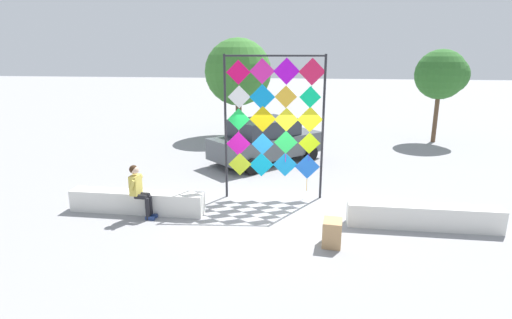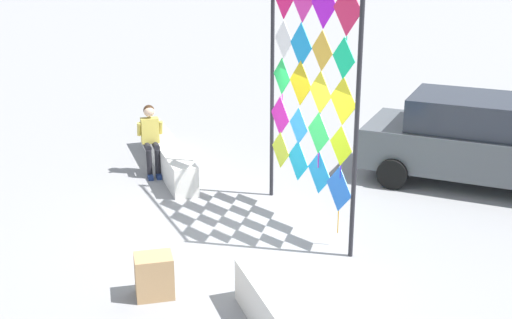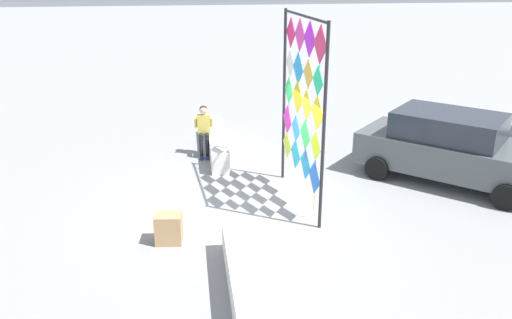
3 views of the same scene
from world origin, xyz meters
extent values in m
plane|color=gray|center=(0.00, 0.00, 0.00)|extent=(120.00, 120.00, 0.00)
cube|color=silver|center=(-3.73, -0.58, 0.30)|extent=(3.69, 0.47, 0.59)
cylinder|color=#232328|center=(-1.56, 0.98, 2.10)|extent=(0.07, 0.07, 4.20)
cylinder|color=#232328|center=(1.24, 1.26, 2.10)|extent=(0.07, 0.07, 4.20)
cube|color=#C4DE24|center=(-1.16, 1.00, 1.02)|extent=(0.68, 0.08, 0.69)
cube|color=#0BACDB|center=(-0.52, 1.08, 1.01)|extent=(0.72, 0.08, 0.73)
cube|color=#1595E3|center=(0.18, 1.17, 1.02)|extent=(0.73, 0.08, 0.73)
cube|color=blue|center=(0.83, 1.22, 0.97)|extent=(0.74, 0.08, 0.74)
cylinder|color=orange|center=(0.83, 1.22, 0.40)|extent=(0.02, 0.02, 0.38)
cube|color=#D212A6|center=(-1.19, 1.00, 1.65)|extent=(0.71, 0.08, 0.72)
cylinder|color=#16E546|center=(-1.19, 1.01, 1.18)|extent=(0.02, 0.02, 0.21)
cube|color=#229CF6|center=(-0.49, 1.07, 1.65)|extent=(0.64, 0.08, 0.65)
cube|color=#2AE05A|center=(0.19, 1.13, 1.70)|extent=(0.69, 0.08, 0.69)
cylinder|color=#E516AF|center=(0.19, 1.14, 1.23)|extent=(0.02, 0.02, 0.25)
cube|color=#C7F213|center=(0.87, 1.20, 1.68)|extent=(0.63, 0.07, 0.64)
cylinder|color=#3E16E5|center=(0.87, 1.21, 1.26)|extent=(0.02, 0.02, 0.21)
cube|color=#1CD552|center=(-1.18, 1.02, 2.37)|extent=(0.64, 0.07, 0.64)
cylinder|color=#E516A8|center=(-1.18, 1.03, 1.93)|extent=(0.02, 0.02, 0.23)
cube|color=gold|center=(-0.49, 1.08, 2.38)|extent=(0.76, 0.09, 0.76)
cube|color=yellow|center=(0.19, 1.14, 2.37)|extent=(0.69, 0.08, 0.69)
cylinder|color=#1622E5|center=(0.19, 1.15, 1.86)|extent=(0.02, 0.02, 0.33)
cube|color=yellow|center=(0.86, 1.21, 2.37)|extent=(0.74, 0.08, 0.74)
cube|color=white|center=(-1.16, 1.04, 3.01)|extent=(0.65, 0.08, 0.65)
cube|color=#0B8FE3|center=(-0.50, 1.09, 3.01)|extent=(0.73, 0.08, 0.74)
cylinder|color=orange|center=(-0.51, 1.10, 2.48)|extent=(0.02, 0.02, 0.33)
cube|color=gold|center=(0.16, 1.16, 3.02)|extent=(0.64, 0.07, 0.64)
cube|color=#09D984|center=(0.85, 1.20, 3.01)|extent=(0.62, 0.07, 0.62)
cube|color=#DD239B|center=(-0.51, 1.10, 3.73)|extent=(0.72, 0.08, 0.72)
cube|color=#A90CD8|center=(0.17, 1.16, 3.73)|extent=(0.75, 0.09, 0.75)
cube|color=#D31B4C|center=(0.88, 1.21, 3.72)|extent=(0.76, 0.09, 0.76)
cylinder|color=#16E5AE|center=(0.88, 1.22, 3.13)|extent=(0.02, 0.02, 0.41)
cylinder|color=black|center=(-3.24, -1.03, 0.30)|extent=(0.11, 0.11, 0.59)
cylinder|color=black|center=(-3.40, -1.03, 0.62)|extent=(0.33, 0.15, 0.13)
cube|color=navy|center=(-3.18, -1.04, 0.04)|extent=(0.24, 0.11, 0.09)
cylinder|color=black|center=(-3.23, -0.86, 0.30)|extent=(0.11, 0.11, 0.59)
cylinder|color=black|center=(-3.39, -0.86, 0.62)|extent=(0.33, 0.15, 0.13)
cube|color=navy|center=(-3.17, -0.87, 0.04)|extent=(0.24, 0.11, 0.09)
cube|color=gold|center=(-3.56, -0.93, 0.91)|extent=(0.22, 0.37, 0.52)
sphere|color=#DBB293|center=(-3.56, -0.93, 1.31)|extent=(0.22, 0.22, 0.22)
sphere|color=#382314|center=(-3.58, -0.93, 1.33)|extent=(0.22, 0.22, 0.22)
cylinder|color=gold|center=(-3.55, -1.15, 0.96)|extent=(0.18, 0.09, 0.31)
cylinder|color=gold|center=(-3.53, -0.71, 0.96)|extent=(0.18, 0.09, 0.31)
cube|color=#4C5156|center=(-0.82, 5.11, 0.70)|extent=(4.46, 4.59, 0.80)
cube|color=#282D38|center=(-0.93, 5.00, 1.42)|extent=(2.95, 2.99, 0.64)
cylinder|color=black|center=(-2.56, 4.65, 0.30)|extent=(0.58, 0.60, 0.60)
cylinder|color=black|center=(-1.15, 3.34, 0.30)|extent=(0.58, 0.60, 0.60)
cube|color=tan|center=(1.45, -1.83, 0.30)|extent=(0.46, 0.55, 0.60)
camera|label=1|loc=(0.90, -10.31, 4.22)|focal=28.20mm
camera|label=2|loc=(9.73, -3.19, 4.76)|focal=47.65mm
camera|label=3|loc=(10.85, -1.34, 5.19)|focal=37.22mm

